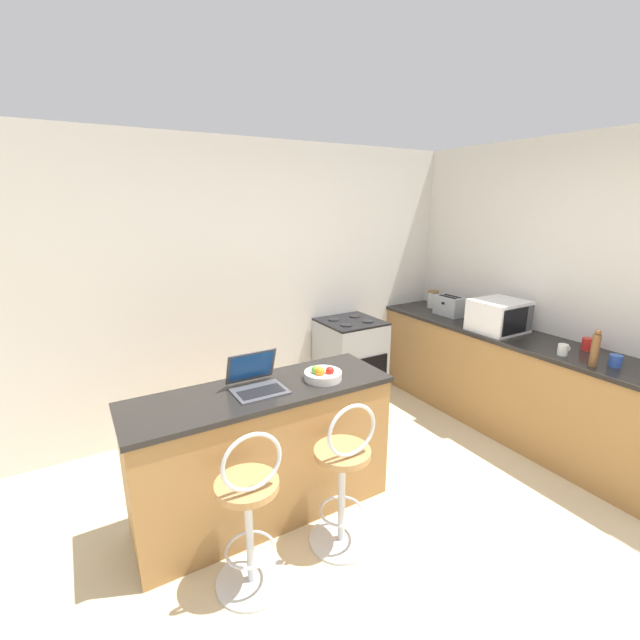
% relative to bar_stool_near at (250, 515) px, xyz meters
% --- Properties ---
extents(ground_plane, '(20.00, 20.00, 0.00)m').
position_rel_bar_stool_near_xyz_m(ground_plane, '(0.93, -0.43, -0.46)').
color(ground_plane, beige).
extents(wall_back, '(12.00, 0.06, 2.60)m').
position_rel_bar_stool_near_xyz_m(wall_back, '(0.93, 1.89, 0.84)').
color(wall_back, silver).
rests_on(wall_back, ground_plane).
extents(breakfast_bar, '(1.71, 0.55, 0.91)m').
position_rel_bar_stool_near_xyz_m(breakfast_bar, '(0.30, 0.51, 0.00)').
color(breakfast_bar, '#9E703D').
rests_on(breakfast_bar, ground_plane).
extents(counter_right, '(0.60, 2.82, 0.91)m').
position_rel_bar_stool_near_xyz_m(counter_right, '(2.71, 0.47, 0.00)').
color(counter_right, '#9E703D').
rests_on(counter_right, ground_plane).
extents(bar_stool_near, '(0.40, 0.40, 0.98)m').
position_rel_bar_stool_near_xyz_m(bar_stool_near, '(0.00, 0.00, 0.00)').
color(bar_stool_near, silver).
rests_on(bar_stool_near, ground_plane).
extents(bar_stool_far, '(0.40, 0.40, 0.98)m').
position_rel_bar_stool_near_xyz_m(bar_stool_far, '(0.60, 0.00, 0.00)').
color(bar_stool_far, silver).
rests_on(bar_stool_far, ground_plane).
extents(laptop, '(0.32, 0.31, 0.24)m').
position_rel_bar_stool_near_xyz_m(laptop, '(0.27, 0.53, 0.52)').
color(laptop, '#47474C').
rests_on(laptop, breakfast_bar).
extents(microwave, '(0.45, 0.40, 0.29)m').
position_rel_bar_stool_near_xyz_m(microwave, '(2.67, 0.58, 0.60)').
color(microwave, white).
rests_on(microwave, counter_right).
extents(toaster, '(0.20, 0.30, 0.20)m').
position_rel_bar_stool_near_xyz_m(toaster, '(2.72, 1.22, 0.56)').
color(toaster, '#9EA3A8').
rests_on(toaster, counter_right).
extents(stove_range, '(0.58, 0.58, 0.92)m').
position_rel_bar_stool_near_xyz_m(stove_range, '(1.71, 1.56, 0.00)').
color(stove_range, '#9EA3A8').
rests_on(stove_range, ground_plane).
extents(fruit_bowl, '(0.25, 0.25, 0.11)m').
position_rel_bar_stool_near_xyz_m(fruit_bowl, '(0.71, 0.44, 0.49)').
color(fruit_bowl, silver).
rests_on(fruit_bowl, breakfast_bar).
extents(mug_blue, '(0.10, 0.09, 0.09)m').
position_rel_bar_stool_near_xyz_m(mug_blue, '(2.65, -0.43, 0.50)').
color(mug_blue, '#2D51AD').
rests_on(mug_blue, counter_right).
extents(mug_white, '(0.09, 0.07, 0.09)m').
position_rel_bar_stool_near_xyz_m(mug_white, '(2.56, -0.10, 0.50)').
color(mug_white, white).
rests_on(mug_white, counter_right).
extents(pepper_mill, '(0.06, 0.06, 0.28)m').
position_rel_bar_stool_near_xyz_m(pepper_mill, '(2.52, -0.34, 0.59)').
color(pepper_mill, brown).
rests_on(pepper_mill, counter_right).
extents(mug_red, '(0.11, 0.09, 0.10)m').
position_rel_bar_stool_near_xyz_m(mug_red, '(2.85, -0.13, 0.51)').
color(mug_red, red).
rests_on(mug_red, counter_right).
extents(storage_jar, '(0.12, 0.12, 0.19)m').
position_rel_bar_stool_near_xyz_m(storage_jar, '(2.82, 1.56, 0.55)').
color(storage_jar, silver).
rests_on(storage_jar, counter_right).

